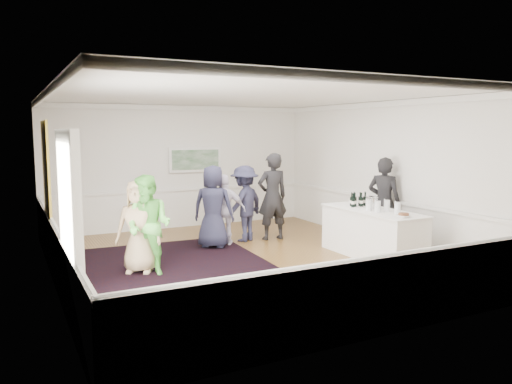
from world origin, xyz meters
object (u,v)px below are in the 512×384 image
bartender (384,202)px  guest_tan (139,226)px  guest_navy (213,207)px  serving_table (372,233)px  guest_dark_a (245,204)px  guest_lilac (225,210)px  guest_green (149,225)px  ice_bucket (372,203)px  nut_bowl (404,215)px  guest_dark_b (272,197)px

bartender → guest_tan: bearing=55.4°
guest_tan → guest_navy: bearing=62.0°
serving_table → guest_dark_a: 3.03m
guest_lilac → guest_dark_a: 0.62m
guest_green → ice_bucket: (4.43, -0.65, 0.19)m
bartender → guest_dark_a: size_ratio=1.13×
serving_table → guest_green: (-4.36, 0.78, 0.40)m
guest_lilac → nut_bowl: bearing=151.7°
guest_navy → nut_bowl: size_ratio=7.50×
serving_table → guest_navy: guest_navy is taller
bartender → guest_navy: (-3.34, 1.63, -0.09)m
guest_navy → guest_dark_a: bearing=-125.3°
serving_table → guest_dark_b: size_ratio=1.17×
guest_tan → ice_bucket: bearing=19.1°
guest_dark_b → ice_bucket: bearing=119.1°
guest_green → guest_tan: bearing=163.0°
guest_dark_b → ice_bucket: size_ratio=7.81×
guest_navy → nut_bowl: guest_navy is taller
guest_dark_b → nut_bowl: guest_dark_b is taller
bartender → guest_dark_b: guest_dark_b is taller
guest_green → guest_navy: 2.28m
guest_navy → bartender: bearing=-170.2°
guest_navy → ice_bucket: guest_navy is taller
guest_dark_b → nut_bowl: (0.93, -3.30, -0.01)m
serving_table → guest_dark_b: bearing=113.4°
guest_dark_b → ice_bucket: guest_dark_b is taller
bartender → guest_dark_a: bartender is taller
guest_green → guest_lilac: size_ratio=1.12×
serving_table → guest_dark_b: guest_dark_b is taller
guest_tan → guest_dark_a: (2.81, 1.50, 0.03)m
bartender → guest_dark_a: 3.12m
guest_lilac → nut_bowl: (2.16, -3.26, 0.21)m
guest_navy → guest_dark_b: bearing=-138.4°
guest_lilac → guest_dark_b: (1.23, 0.05, 0.22)m
guest_green → guest_dark_a: (2.69, 1.72, -0.01)m
serving_table → guest_navy: bearing=139.5°
guest_lilac → guest_dark_a: size_ratio=0.91×
guest_dark_a → guest_navy: 0.95m
guest_navy → ice_bucket: size_ratio=6.95×
guest_navy → guest_tan: bearing=67.9°
ice_bucket → bartender: bearing=31.4°
bartender → guest_dark_a: (-2.44, 1.94, -0.11)m
guest_tan → guest_green: guest_green is taller
serving_table → guest_tan: bearing=167.4°
serving_table → guest_navy: size_ratio=1.32×
serving_table → guest_navy: 3.40m
guest_lilac → ice_bucket: 3.19m
guest_lilac → ice_bucket: bearing=165.0°
guest_dark_a → guest_dark_b: (0.65, -0.15, 0.14)m
guest_dark_a → nut_bowl: 3.80m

